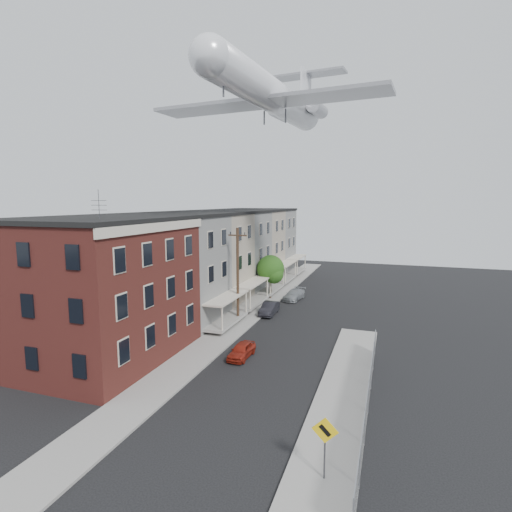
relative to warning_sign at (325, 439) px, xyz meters
The scene contains 19 objects.
ground 6.00m from the warning_sign, 169.62° to the left, with size 120.00×120.00×0.00m, color black.
sidewalk_left 27.44m from the warning_sign, 113.92° to the left, with size 3.00×62.00×0.12m, color gray.
sidewalk_right 7.26m from the warning_sign, 90.82° to the left, with size 3.00×26.00×0.12m, color gray.
curb_left 26.88m from the warning_sign, 111.09° to the left, with size 0.15×62.00×0.14m, color gray.
curb_right 7.42m from the warning_sign, 102.44° to the left, with size 0.15×26.00×0.14m, color gray.
corner_building 19.62m from the warning_sign, 155.48° to the left, with size 10.31×12.30×12.15m.
row_house_a 25.02m from the warning_sign, 135.06° to the left, with size 11.98×7.00×10.30m.
row_house_b 30.34m from the warning_sign, 125.60° to the left, with size 11.98×7.00×10.30m.
row_house_c 36.23m from the warning_sign, 119.12° to the left, with size 11.98×7.00×10.30m.
row_house_d 42.46m from the warning_sign, 114.51° to the left, with size 11.98×7.00×10.30m.
row_house_e 48.90m from the warning_sign, 111.09° to the left, with size 11.98×7.00×10.30m.
chainlink_fence 6.25m from the warning_sign, 76.92° to the left, with size 0.06×18.06×1.90m.
warning_sign is the anchor object (origin of this frame).
utility_pole 22.25m from the warning_sign, 120.48° to the left, with size 1.80×0.26×9.00m.
street_tree 30.96m from the warning_sign, 110.58° to the left, with size 3.22×3.20×5.20m.
car_near 13.70m from the warning_sign, 125.13° to the left, with size 1.30×3.23×1.10m, color maroon.
car_mid 24.48m from the warning_sign, 112.10° to the left, with size 1.33×3.81×1.26m, color black.
car_far 30.63m from the warning_sign, 105.58° to the left, with size 1.67×4.10×1.19m, color gray.
airplane 29.74m from the warning_sign, 111.73° to the left, with size 21.50×24.55×7.08m.
Camera 1 is at (7.77, -16.09, 11.39)m, focal length 28.00 mm.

